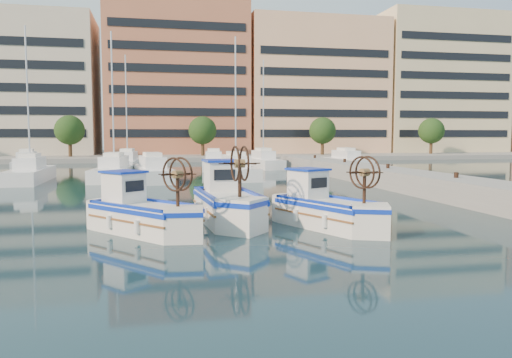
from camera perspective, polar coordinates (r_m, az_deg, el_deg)
name	(u,v)px	position (r m, az deg, el deg)	size (l,w,h in m)	color
ground	(237,229)	(18.58, -2.23, -5.78)	(300.00, 300.00, 0.00)	#18303F
quay	(435,185)	(30.67, 19.81, -0.67)	(3.00, 60.00, 1.20)	gray
waterfront	(227,89)	(84.29, -3.35, 10.18)	(180.00, 40.00, 25.60)	gray
yacht_marina	(162,168)	(45.95, -10.65, 1.24)	(37.13, 22.82, 11.50)	white
fishing_boat_a	(142,212)	(18.25, -12.90, -3.67)	(4.07, 4.42, 2.77)	white
fishing_boat_b	(227,201)	(20.09, -3.34, -2.49)	(2.38, 5.07, 3.11)	white
fishing_boat_c	(326,207)	(19.05, 7.98, -3.22)	(3.37, 4.61, 2.78)	white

